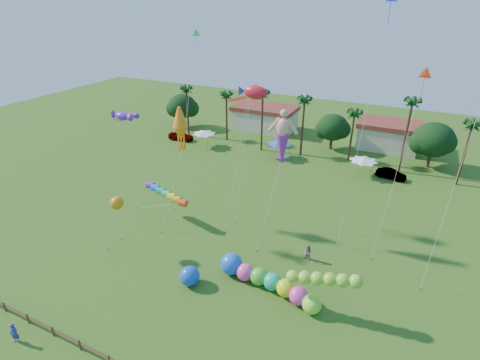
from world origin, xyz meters
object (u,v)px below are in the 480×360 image
at_px(car_a, 181,136).
at_px(blue_ball, 190,276).
at_px(spectator_b, 308,253).
at_px(spectator_a, 14,333).
at_px(caterpillar_inflatable, 265,280).
at_px(car_b, 391,174).

distance_m(car_a, blue_ball, 40.31).
height_order(car_a, spectator_b, spectator_b).
xyz_separation_m(spectator_b, blue_ball, (-9.00, -8.42, 0.03)).
distance_m(spectator_a, spectator_b, 26.87).
distance_m(caterpillar_inflatable, blue_ball, 7.15).
xyz_separation_m(car_a, caterpillar_inflatable, (29.97, -30.17, 0.08)).
relative_size(spectator_a, blue_ball, 0.97).
height_order(car_a, car_b, car_a).
relative_size(car_a, car_b, 1.13).
bearing_deg(spectator_b, caterpillar_inflatable, -89.97).
relative_size(caterpillar_inflatable, blue_ball, 5.53).
bearing_deg(caterpillar_inflatable, car_b, 84.42).
distance_m(spectator_a, blue_ball, 14.64).
relative_size(car_b, spectator_b, 2.30).
xyz_separation_m(car_b, spectator_a, (-23.29, -44.55, 0.22)).
relative_size(car_a, spectator_a, 2.61).
relative_size(spectator_a, spectator_b, 1.00).
relative_size(car_b, blue_ball, 2.23).
relative_size(car_b, spectator_a, 2.31).
bearing_deg(spectator_b, spectator_a, -108.87).
distance_m(car_a, car_b, 37.87).
xyz_separation_m(car_a, car_b, (37.87, -0.04, -0.12)).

